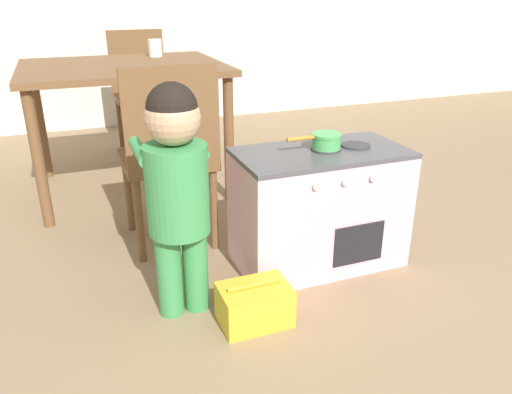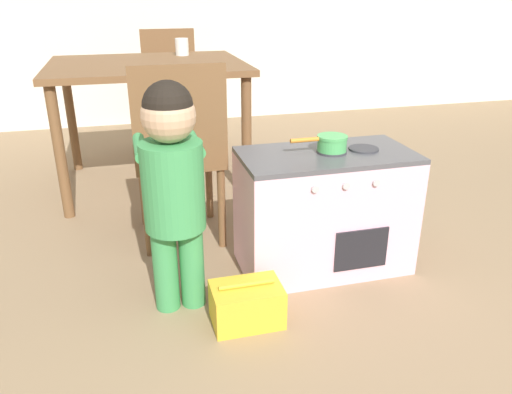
% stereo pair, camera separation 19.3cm
% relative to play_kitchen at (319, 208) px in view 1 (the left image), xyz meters
% --- Properties ---
extents(play_kitchen, '(0.71, 0.39, 0.53)m').
position_rel_play_kitchen_xyz_m(play_kitchen, '(0.00, 0.00, 0.00)').
color(play_kitchen, '#EAB2C6').
rests_on(play_kitchen, ground_plane).
extents(toy_pot, '(0.24, 0.12, 0.06)m').
position_rel_play_kitchen_xyz_m(toy_pot, '(0.01, 0.00, 0.30)').
color(toy_pot, '#4CAD5B').
rests_on(toy_pot, play_kitchen).
extents(child_figure, '(0.24, 0.36, 0.86)m').
position_rel_play_kitchen_xyz_m(child_figure, '(-0.64, -0.15, 0.27)').
color(child_figure, '#3D9351').
rests_on(child_figure, ground_plane).
extents(toy_basket, '(0.25, 0.17, 0.17)m').
position_rel_play_kitchen_xyz_m(toy_basket, '(-0.42, -0.32, -0.18)').
color(toy_basket, gold).
rests_on(toy_basket, ground_plane).
extents(dining_table, '(1.10, 0.91, 0.74)m').
position_rel_play_kitchen_xyz_m(dining_table, '(-0.63, 1.21, 0.39)').
color(dining_table, brown).
rests_on(dining_table, ground_plane).
extents(dining_chair_near, '(0.40, 0.40, 0.86)m').
position_rel_play_kitchen_xyz_m(dining_chair_near, '(-0.56, 0.38, 0.20)').
color(dining_chair_near, brown).
rests_on(dining_chair_near, ground_plane).
extents(dining_chair_far, '(0.40, 0.40, 0.86)m').
position_rel_play_kitchen_xyz_m(dining_chair_far, '(-0.42, 2.00, 0.20)').
color(dining_chair_far, brown).
rests_on(dining_chair_far, ground_plane).
extents(cup_on_table, '(0.08, 0.08, 0.10)m').
position_rel_play_kitchen_xyz_m(cup_on_table, '(-0.39, 1.47, 0.53)').
color(cup_on_table, white).
rests_on(cup_on_table, dining_table).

